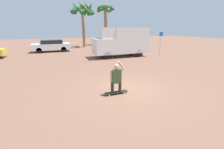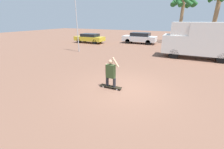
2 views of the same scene
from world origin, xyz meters
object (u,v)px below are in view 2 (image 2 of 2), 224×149
Objects in this scene: palm_tree_near_van at (218,3)px; skateboard at (111,87)px; camper_van at (201,39)px; flagpole at (77,14)px; parked_car_yellow at (90,38)px; parked_car_white at (140,38)px; palm_tree_center_background at (184,2)px; person_skateboarder at (111,72)px.

skateboard is at bearing -107.33° from palm_tree_near_van.
palm_tree_near_van is at bearing 72.67° from skateboard.
flagpole is at bearing -169.30° from camper_van.
palm_tree_near_van is (15.50, 7.68, 4.52)m from parked_car_yellow.
parked_car_white is 0.68× the size of palm_tree_near_van.
palm_tree_center_background reaches higher than parked_car_yellow.
palm_tree_center_background reaches higher than parked_car_white.
flagpole reaches higher than parked_car_yellow.
skateboard is 10.01m from flagpole.
camper_van is 11.23m from flagpole.
parked_car_yellow is (-9.29, 12.21, 0.63)m from skateboard.
camper_van reaches higher than person_skateboarder.
skateboard is 0.75× the size of person_skateboarder.
person_skateboarder is 0.22× the size of palm_tree_center_background.
skateboard is at bearing -115.69° from camper_van.
flagpole is (-12.96, -13.40, -1.62)m from palm_tree_near_van.
skateboard is 15.35m from parked_car_yellow.
palm_tree_center_background is 1.07× the size of flagpole.
parked_car_white reaches higher than parked_car_yellow.
camper_van is 12.09m from palm_tree_near_van.
skateboard is at bearing -43.87° from flagpole.
palm_tree_near_van is (6.21, 19.89, 5.14)m from skateboard.
person_skateboarder is 0.22× the size of palm_tree_near_van.
camper_van is 13.92m from parked_car_yellow.
skateboard is 9.60m from camper_van.
person_skateboarder is 0.32× the size of parked_car_white.
palm_tree_near_van is at bearing 79.52° from camper_van.
camper_van reaches higher than parked_car_white.
flagpole is at bearing 136.13° from skateboard.
camper_van is 10.52m from palm_tree_center_background.
camper_van is 1.23× the size of parked_car_white.
person_skateboarder is 9.77m from flagpole.
camper_van is at bearing -42.19° from parked_car_white.
parked_car_white is at bearing -144.76° from palm_tree_center_background.
parked_car_yellow is 17.88m from palm_tree_near_van.
palm_tree_near_van reaches higher than person_skateboarder.
parked_car_white is at bearing 21.35° from parked_car_yellow.
palm_tree_near_van reaches higher than parked_car_white.
flagpole is (2.54, -5.72, 2.90)m from parked_car_yellow.
person_skateboarder is 21.29m from palm_tree_near_van.
palm_tree_center_background is (4.81, 3.39, 4.57)m from parked_car_white.
parked_car_white is (-6.86, 6.22, -0.82)m from camper_van.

